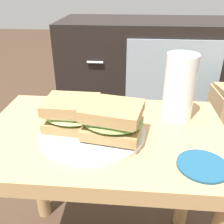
# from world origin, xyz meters

# --- Properties ---
(side_table) EXTENTS (0.56, 0.36, 0.46)m
(side_table) POSITION_xyz_m (0.00, 0.00, 0.37)
(side_table) COLOR tan
(side_table) RESTS_ON ground
(tv_cabinet) EXTENTS (0.96, 0.46, 0.58)m
(tv_cabinet) POSITION_xyz_m (0.14, 0.95, 0.29)
(tv_cabinet) COLOR black
(tv_cabinet) RESTS_ON ground
(plate) EXTENTS (0.24, 0.24, 0.01)m
(plate) POSITION_xyz_m (-0.03, -0.01, 0.47)
(plate) COLOR silver
(plate) RESTS_ON side_table
(sandwich_front) EXTENTS (0.13, 0.11, 0.07)m
(sandwich_front) POSITION_xyz_m (-0.07, 0.00, 0.50)
(sandwich_front) COLOR #9E7A4C
(sandwich_front) RESTS_ON plate
(sandwich_back) EXTENTS (0.15, 0.13, 0.07)m
(sandwich_back) POSITION_xyz_m (0.02, -0.03, 0.51)
(sandwich_back) COLOR #9E7A4C
(sandwich_back) RESTS_ON plate
(beer_glass) EXTENTS (0.07, 0.07, 0.16)m
(beer_glass) POSITION_xyz_m (0.17, 0.08, 0.54)
(beer_glass) COLOR silver
(beer_glass) RESTS_ON side_table
(coaster) EXTENTS (0.09, 0.09, 0.01)m
(coaster) POSITION_xyz_m (0.19, -0.11, 0.46)
(coaster) COLOR navy
(coaster) RESTS_ON side_table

